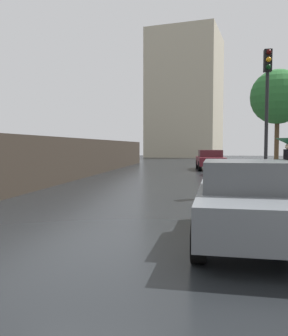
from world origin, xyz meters
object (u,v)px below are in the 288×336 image
at_px(pedestrian_with_umbrella_far, 288,148).
at_px(traffic_light, 267,94).
at_px(car_grey_near_kerb, 247,200).
at_px(street_tree_mid, 278,97).
at_px(car_maroon_mid_road, 210,159).

height_order(pedestrian_with_umbrella_far, traffic_light, traffic_light).
distance_m(car_grey_near_kerb, street_tree_mid, 17.55).
distance_m(car_grey_near_kerb, pedestrian_with_umbrella_far, 8.74).
distance_m(car_maroon_mid_road, pedestrian_with_umbrella_far, 11.76).
height_order(car_maroon_mid_road, traffic_light, traffic_light).
relative_size(car_maroon_mid_road, pedestrian_with_umbrella_far, 2.35).
height_order(pedestrian_with_umbrella_far, street_tree_mid, street_tree_mid).
xyz_separation_m(pedestrian_with_umbrella_far, traffic_light, (-1.14, -1.77, 1.86)).
height_order(car_grey_near_kerb, traffic_light, traffic_light).
xyz_separation_m(car_grey_near_kerb, traffic_light, (1.44, 6.54, 2.75)).
height_order(car_maroon_mid_road, pedestrian_with_umbrella_far, pedestrian_with_umbrella_far).
bearing_deg(car_grey_near_kerb, car_maroon_mid_road, 92.64).
height_order(traffic_light, street_tree_mid, street_tree_mid).
xyz_separation_m(car_grey_near_kerb, pedestrian_with_umbrella_far, (2.57, 8.31, 0.89)).
bearing_deg(traffic_light, street_tree_mid, 76.76).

